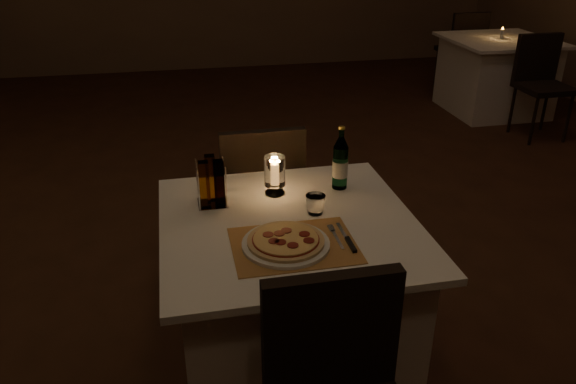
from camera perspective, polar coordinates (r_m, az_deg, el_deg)
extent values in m
cube|color=#442415|center=(3.15, -3.95, -9.36)|extent=(8.00, 10.00, 0.02)
cube|color=white|center=(2.41, 0.10, -11.03)|extent=(0.88, 0.88, 0.71)
cube|color=white|center=(2.21, 0.11, -3.37)|extent=(1.00, 1.00, 0.03)
cube|color=black|center=(1.74, 4.42, -14.17)|extent=(0.42, 0.05, 0.42)
cube|color=black|center=(3.03, -3.02, -0.45)|extent=(0.42, 0.42, 0.05)
cube|color=black|center=(2.77, -2.53, 2.14)|extent=(0.42, 0.05, 0.42)
cylinder|color=black|center=(3.32, -0.49, -2.61)|extent=(0.03, 0.03, 0.44)
cylinder|color=black|center=(3.28, -6.34, -3.17)|extent=(0.03, 0.03, 0.44)
cylinder|color=black|center=(3.03, 0.79, -5.63)|extent=(0.03, 0.03, 0.44)
cylinder|color=black|center=(2.98, -5.64, -6.30)|extent=(0.03, 0.03, 0.44)
cube|color=#B57C3F|center=(2.05, 0.60, -5.43)|extent=(0.45, 0.34, 0.00)
cylinder|color=white|center=(2.04, -0.23, -5.31)|extent=(0.32, 0.32, 0.01)
cylinder|color=#D8B77F|center=(2.03, -0.23, -4.99)|extent=(0.28, 0.28, 0.01)
cylinder|color=maroon|center=(2.03, -0.23, -4.81)|extent=(0.24, 0.24, 0.00)
cylinder|color=#EACC7F|center=(2.03, -0.23, -4.73)|extent=(0.24, 0.24, 0.00)
cylinder|color=maroon|center=(2.05, 1.68, -4.29)|extent=(0.04, 0.04, 0.00)
cylinder|color=maroon|center=(2.07, -0.17, -3.93)|extent=(0.04, 0.04, 0.00)
cylinder|color=maroon|center=(2.05, -0.89, -4.22)|extent=(0.04, 0.04, 0.00)
cylinder|color=maroon|center=(2.04, -2.03, -4.34)|extent=(0.04, 0.04, 0.00)
cylinder|color=maroon|center=(2.00, -1.44, -5.00)|extent=(0.04, 0.04, 0.00)
cylinder|color=maroon|center=(2.00, -0.76, -5.10)|extent=(0.04, 0.04, 0.00)
cylinder|color=maroon|center=(1.98, 0.50, -5.43)|extent=(0.04, 0.04, 0.00)
cylinder|color=maroon|center=(2.01, 2.13, -4.94)|extent=(0.04, 0.04, 0.00)
cube|color=silver|center=(2.08, 5.06, -4.83)|extent=(0.01, 0.14, 0.00)
cube|color=silver|center=(2.15, 4.42, -3.70)|extent=(0.02, 0.05, 0.00)
cube|color=black|center=(2.05, 6.40, -5.32)|extent=(0.02, 0.10, 0.01)
cube|color=silver|center=(2.14, 5.50, -3.93)|extent=(0.01, 0.12, 0.00)
cylinder|color=#549C6B|center=(2.45, 5.31, 2.48)|extent=(0.07, 0.07, 0.19)
cylinder|color=#549C6B|center=(2.39, 5.47, 5.97)|extent=(0.02, 0.02, 0.04)
cylinder|color=gold|center=(2.39, 5.49, 6.50)|extent=(0.03, 0.03, 0.01)
cylinder|color=silver|center=(2.45, 5.31, 2.39)|extent=(0.07, 0.07, 0.07)
cylinder|color=white|center=(2.42, -1.33, -0.08)|extent=(0.09, 0.09, 0.01)
cylinder|color=white|center=(2.41, -1.34, 0.39)|extent=(0.02, 0.02, 0.03)
cylinder|color=white|center=(2.38, -1.36, 2.17)|extent=(0.09, 0.09, 0.13)
cylinder|color=white|center=(2.38, -1.36, 1.88)|extent=(0.02, 0.02, 0.10)
ellipsoid|color=orange|center=(2.36, -1.37, 3.21)|extent=(0.02, 0.02, 0.02)
cube|color=white|center=(2.36, -7.65, -1.17)|extent=(0.12, 0.12, 0.01)
cylinder|color=white|center=(2.26, -9.06, 0.18)|extent=(0.01, 0.01, 0.18)
cylinder|color=white|center=(2.27, -6.29, 0.43)|extent=(0.01, 0.01, 0.18)
cylinder|color=white|center=(2.36, -9.23, 1.32)|extent=(0.01, 0.01, 0.18)
cylinder|color=white|center=(2.37, -6.57, 1.55)|extent=(0.01, 0.01, 0.18)
cube|color=#BF8C33|center=(2.28, -8.49, 0.73)|extent=(0.04, 0.04, 0.20)
cube|color=#3F1E14|center=(2.29, -6.99, 0.86)|extent=(0.04, 0.04, 0.20)
cube|color=#BF8C33|center=(2.34, -7.86, 1.41)|extent=(0.04, 0.04, 0.20)
cube|color=white|center=(6.20, 20.27, 10.89)|extent=(0.88, 0.88, 0.71)
cube|color=white|center=(6.12, 20.82, 14.22)|extent=(1.00, 1.00, 0.03)
cube|color=black|center=(5.53, 24.62, 9.59)|extent=(0.42, 0.42, 0.05)
cube|color=black|center=(5.63, 23.99, 12.39)|extent=(0.42, 0.05, 0.42)
cylinder|color=black|center=(5.37, 23.67, 6.60)|extent=(0.03, 0.03, 0.44)
cylinder|color=black|center=(5.57, 26.57, 6.68)|extent=(0.03, 0.03, 0.44)
cylinder|color=black|center=(5.63, 21.78, 7.79)|extent=(0.03, 0.03, 0.44)
cylinder|color=black|center=(5.82, 24.62, 7.84)|extent=(0.03, 0.03, 0.44)
cube|color=black|center=(6.85, 16.99, 13.60)|extent=(0.42, 0.42, 0.05)
cube|color=black|center=(6.65, 18.00, 15.15)|extent=(0.42, 0.05, 0.42)
cylinder|color=black|center=(7.12, 17.33, 12.01)|extent=(0.03, 0.03, 0.44)
cylinder|color=black|center=(6.97, 14.82, 12.03)|extent=(0.03, 0.03, 0.44)
cylinder|color=black|center=(6.84, 18.66, 11.27)|extent=(0.03, 0.03, 0.44)
cylinder|color=black|center=(6.67, 16.08, 11.28)|extent=(0.03, 0.03, 0.44)
cylinder|color=white|center=(6.11, 20.91, 14.77)|extent=(0.03, 0.03, 0.09)
ellipsoid|color=orange|center=(6.10, 20.99, 15.24)|extent=(0.01, 0.01, 0.02)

